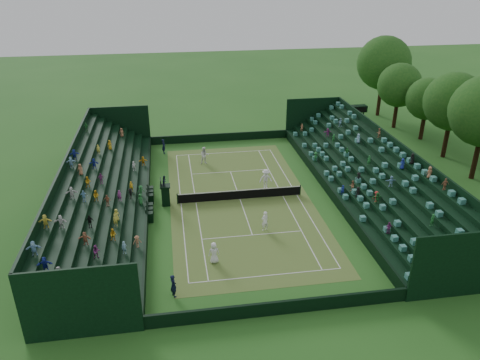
{
  "coord_description": "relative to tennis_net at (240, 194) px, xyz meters",
  "views": [
    {
      "loc": [
        -6.1,
        -38.31,
        20.14
      ],
      "look_at": [
        0.0,
        0.0,
        2.0
      ],
      "focal_mm": 35.0,
      "sensor_mm": 36.0,
      "label": 1
    }
  ],
  "objects": [
    {
      "name": "court_surface",
      "position": [
        0.0,
        0.0,
        -0.52
      ],
      "size": [
        12.97,
        26.77,
        0.01
      ],
      "primitive_type": "cube",
      "color": "#326E24",
      "rests_on": "ground"
    },
    {
      "name": "perimeter_wall_south",
      "position": [
        0.0,
        -15.88,
        -0.03
      ],
      "size": [
        17.17,
        0.2,
        1.0
      ],
      "primitive_type": "cube",
      "color": "black",
      "rests_on": "ground"
    },
    {
      "name": "player_near_east",
      "position": [
        1.14,
        -5.78,
        0.35
      ],
      "size": [
        0.75,
        0.64,
        1.76
      ],
      "primitive_type": "imported",
      "rotation": [
        0.0,
        0.0,
        3.54
      ],
      "color": "white",
      "rests_on": "ground"
    },
    {
      "name": "perimeter_wall_east",
      "position": [
        8.48,
        0.0,
        -0.03
      ],
      "size": [
        0.2,
        31.77,
        1.0
      ],
      "primitive_type": "cube",
      "color": "black",
      "rests_on": "ground"
    },
    {
      "name": "player_far_east",
      "position": [
        2.86,
        2.01,
        0.46
      ],
      "size": [
        1.29,
        0.77,
        1.97
      ],
      "primitive_type": "imported",
      "rotation": [
        0.0,
        0.0,
        -0.02
      ],
      "color": "white",
      "rests_on": "ground"
    },
    {
      "name": "perimeter_wall_west",
      "position": [
        -8.48,
        0.0,
        -0.03
      ],
      "size": [
        0.2,
        31.77,
        1.0
      ],
      "primitive_type": "cube",
      "color": "black",
      "rests_on": "ground"
    },
    {
      "name": "player_far_west",
      "position": [
        -2.48,
        9.06,
        0.44
      ],
      "size": [
        1.03,
        0.85,
        1.93
      ],
      "primitive_type": "imported",
      "rotation": [
        0.0,
        0.0,
        0.14
      ],
      "color": "white",
      "rests_on": "ground"
    },
    {
      "name": "player_near_west",
      "position": [
        -3.47,
        -9.67,
        0.31
      ],
      "size": [
        0.87,
        0.62,
        1.67
      ],
      "primitive_type": "imported",
      "rotation": [
        0.0,
        0.0,
        3.26
      ],
      "color": "white",
      "rests_on": "ground"
    },
    {
      "name": "line_judge_north",
      "position": [
        -6.86,
        12.84,
        0.34
      ],
      "size": [
        0.48,
        0.67,
        1.72
      ],
      "primitive_type": "imported",
      "rotation": [
        0.0,
        0.0,
        1.69
      ],
      "color": "black",
      "rests_on": "ground"
    },
    {
      "name": "scoreboard_tower",
      "position": [
        17.75,
        16.0,
        2.62
      ],
      "size": [
        2.0,
        1.0,
        3.7
      ],
      "color": "black",
      "rests_on": "ground"
    },
    {
      "name": "line_judge_south",
      "position": [
        -6.52,
        -13.06,
        0.31
      ],
      "size": [
        0.62,
        0.72,
        1.66
      ],
      "primitive_type": "imported",
      "rotation": [
        0.0,
        0.0,
        2.01
      ],
      "color": "black",
      "rests_on": "ground"
    },
    {
      "name": "umpire_chair",
      "position": [
        -6.84,
        0.0,
        0.72
      ],
      "size": [
        0.93,
        0.93,
        2.91
      ],
      "color": "black",
      "rests_on": "ground"
    },
    {
      "name": "perimeter_wall_north",
      "position": [
        0.0,
        15.88,
        -0.03
      ],
      "size": [
        17.17,
        0.2,
        1.0
      ],
      "primitive_type": "cube",
      "color": "black",
      "rests_on": "ground"
    },
    {
      "name": "tree_row",
      "position": [
        24.08,
        9.03,
        6.14
      ],
      "size": [
        7.57,
        36.69,
        11.16
      ],
      "color": "black",
      "rests_on": "ground"
    },
    {
      "name": "ground",
      "position": [
        0.0,
        0.0,
        -0.53
      ],
      "size": [
        160.0,
        160.0,
        0.0
      ],
      "primitive_type": "plane",
      "color": "#245B1C",
      "rests_on": "ground"
    },
    {
      "name": "north_grandstand",
      "position": [
        12.66,
        0.0,
        1.02
      ],
      "size": [
        6.6,
        32.0,
        4.9
      ],
      "color": "black",
      "rests_on": "ground"
    },
    {
      "name": "courtside_chairs",
      "position": [
        -8.25,
        -0.4,
        -0.04
      ],
      "size": [
        0.6,
        5.56,
        1.3
      ],
      "color": "black",
      "rests_on": "ground"
    },
    {
      "name": "tennis_net",
      "position": [
        0.0,
        0.0,
        0.0
      ],
      "size": [
        11.67,
        0.1,
        1.06
      ],
      "color": "black",
      "rests_on": "ground"
    },
    {
      "name": "south_grandstand",
      "position": [
        -12.66,
        0.0,
        1.02
      ],
      "size": [
        6.6,
        32.0,
        4.9
      ],
      "color": "black",
      "rests_on": "ground"
    }
  ]
}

